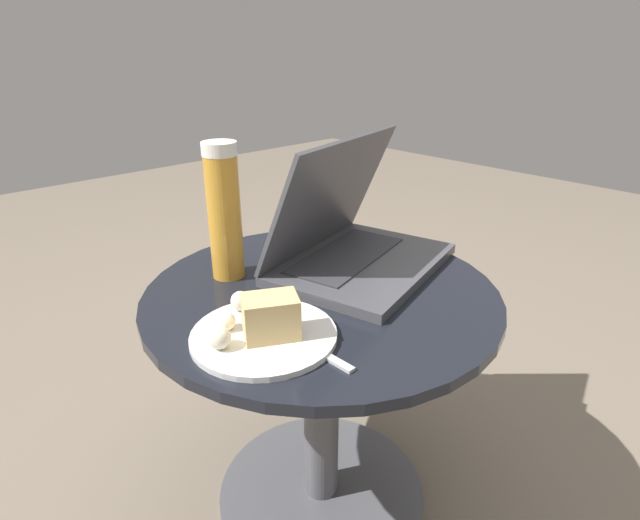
% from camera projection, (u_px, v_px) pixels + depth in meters
% --- Properties ---
extents(ground_plane, '(6.00, 6.00, 0.00)m').
position_uv_depth(ground_plane, '(321.00, 492.00, 1.06)').
color(ground_plane, '#726656').
extents(table, '(0.61, 0.61, 0.48)m').
position_uv_depth(table, '(321.00, 366.00, 0.93)').
color(table, '#515156').
rests_on(table, ground_plane).
extents(laptop, '(0.39, 0.32, 0.24)m').
position_uv_depth(laptop, '(351.00, 241.00, 0.93)').
color(laptop, '#47474C').
rests_on(laptop, table).
extents(beer_glass, '(0.06, 0.06, 0.24)m').
position_uv_depth(beer_glass, '(224.00, 212.00, 0.86)').
color(beer_glass, gold).
rests_on(beer_glass, table).
extents(snack_plate, '(0.21, 0.21, 0.07)m').
position_uv_depth(snack_plate, '(263.00, 326.00, 0.71)').
color(snack_plate, silver).
rests_on(snack_plate, table).
extents(fork, '(0.03, 0.16, 0.01)m').
position_uv_depth(fork, '(302.00, 342.00, 0.70)').
color(fork, silver).
rests_on(fork, table).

